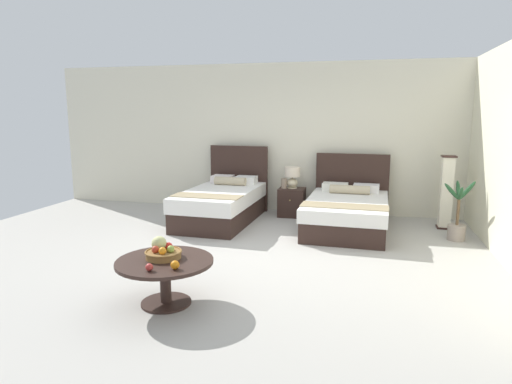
{
  "coord_description": "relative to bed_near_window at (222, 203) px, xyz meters",
  "views": [
    {
      "loc": [
        1.4,
        -5.65,
        1.92
      ],
      "look_at": [
        -0.16,
        0.48,
        0.78
      ],
      "focal_mm": 31.23,
      "sensor_mm": 36.0,
      "label": 1
    }
  ],
  "objects": [
    {
      "name": "fruit_bowl",
      "position": [
        0.5,
        -3.38,
        0.21
      ],
      "size": [
        0.37,
        0.37,
        0.21
      ],
      "color": "olive",
      "rests_on": "coffee_table"
    },
    {
      "name": "loose_apple",
      "position": [
        0.55,
        -3.76,
        0.17
      ],
      "size": [
        0.07,
        0.07,
        0.07
      ],
      "color": "#BB3430",
      "rests_on": "coffee_table"
    },
    {
      "name": "vase",
      "position": [
        0.99,
        0.64,
        0.29
      ],
      "size": [
        0.1,
        0.1,
        0.19
      ],
      "color": "gray",
      "rests_on": "nightstand"
    },
    {
      "name": "ground_plane",
      "position": [
        1.09,
        -1.68,
        -0.34
      ],
      "size": [
        9.93,
        9.36,
        0.02
      ],
      "primitive_type": "cube",
      "color": "#B0ACA4"
    },
    {
      "name": "nightstand",
      "position": [
        1.13,
        0.68,
        -0.06
      ],
      "size": [
        0.48,
        0.44,
        0.53
      ],
      "color": "#31201A",
      "rests_on": "ground"
    },
    {
      "name": "loose_orange",
      "position": [
        0.76,
        -3.66,
        0.18
      ],
      "size": [
        0.08,
        0.08,
        0.08
      ],
      "color": "orange",
      "rests_on": "coffee_table"
    },
    {
      "name": "bed_near_window",
      "position": [
        0.0,
        0.0,
        0.0
      ],
      "size": [
        1.2,
        2.17,
        1.27
      ],
      "color": "#31201A",
      "rests_on": "ground"
    },
    {
      "name": "bed_near_corner",
      "position": [
        2.18,
        0.0,
        -0.03
      ],
      "size": [
        1.36,
        2.13,
        1.17
      ],
      "color": "#31201A",
      "rests_on": "ground"
    },
    {
      "name": "wall_back",
      "position": [
        1.09,
        1.2,
        1.09
      ],
      "size": [
        9.93,
        0.12,
        2.83
      ],
      "primitive_type": "cube",
      "color": "silver",
      "rests_on": "ground"
    },
    {
      "name": "table_lamp",
      "position": [
        1.13,
        0.7,
        0.43
      ],
      "size": [
        0.28,
        0.28,
        0.4
      ],
      "color": "beige",
      "rests_on": "nightstand"
    },
    {
      "name": "potted_palm",
      "position": [
        3.82,
        -0.26,
        -0.05
      ],
      "size": [
        0.48,
        0.61,
        0.93
      ],
      "color": "#A09082",
      "rests_on": "ground"
    },
    {
      "name": "coffee_table",
      "position": [
        0.55,
        -3.44,
        0.03
      ],
      "size": [
        0.97,
        0.97,
        0.46
      ],
      "color": "#31201A",
      "rests_on": "ground"
    },
    {
      "name": "floor_lamp_corner",
      "position": [
        3.75,
        0.44,
        0.28
      ],
      "size": [
        0.23,
        0.23,
        1.22
      ],
      "color": "#38221D",
      "rests_on": "ground"
    }
  ]
}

